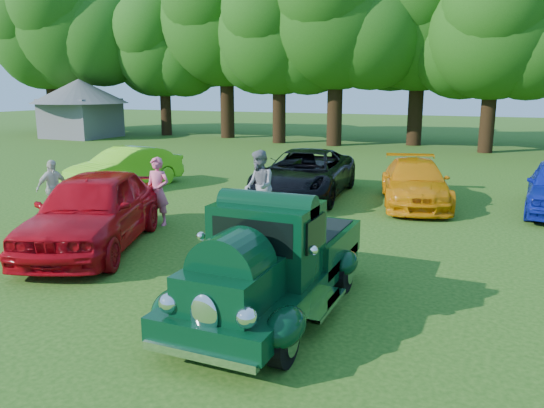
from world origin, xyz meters
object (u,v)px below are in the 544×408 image
at_px(back_car_orange, 415,183).
at_px(spectator_pink, 158,191).
at_px(back_car_lime, 125,168).
at_px(back_car_black, 305,174).
at_px(hero_pickup, 273,264).
at_px(red_convertible, 93,210).
at_px(spectator_white, 53,188).
at_px(gazebo, 80,102).
at_px(spectator_grey, 259,186).

height_order(back_car_orange, spectator_pink, spectator_pink).
distance_m(back_car_lime, back_car_black, 6.19).
distance_m(hero_pickup, red_convertible, 5.03).
bearing_deg(spectator_white, gazebo, 57.26).
height_order(spectator_pink, spectator_grey, spectator_grey).
distance_m(back_car_black, gazebo, 24.51).
bearing_deg(spectator_pink, back_car_orange, 37.57).
bearing_deg(back_car_black, back_car_orange, -0.60).
bearing_deg(red_convertible, spectator_pink, 64.89).
relative_size(back_car_black, gazebo, 0.82).
relative_size(back_car_orange, gazebo, 0.69).
bearing_deg(red_convertible, hero_pickup, -38.89).
bearing_deg(red_convertible, spectator_white, 127.54).
relative_size(back_car_lime, gazebo, 0.65).
xyz_separation_m(spectator_pink, spectator_grey, (2.16, 1.29, 0.07)).
relative_size(hero_pickup, back_car_lime, 1.07).
height_order(spectator_grey, gazebo, gazebo).
relative_size(spectator_white, gazebo, 0.24).
bearing_deg(hero_pickup, back_car_orange, 84.62).
distance_m(back_car_orange, spectator_pink, 7.39).
bearing_deg(spectator_grey, spectator_pink, -96.05).
distance_m(red_convertible, back_car_black, 7.20).
height_order(spectator_white, gazebo, gazebo).
height_order(back_car_lime, back_car_orange, back_car_lime).
distance_m(back_car_lime, spectator_grey, 6.58).
relative_size(red_convertible, spectator_white, 3.19).
bearing_deg(back_car_lime, spectator_white, -66.11).
height_order(red_convertible, spectator_white, red_convertible).
bearing_deg(back_car_black, back_car_lime, -176.10).
bearing_deg(spectator_white, back_car_orange, -41.82).
distance_m(back_car_black, back_car_orange, 3.33).
bearing_deg(spectator_pink, red_convertible, -98.40).
relative_size(spectator_pink, spectator_white, 1.12).
height_order(red_convertible, spectator_pink, spectator_pink).
xyz_separation_m(back_car_orange, gazebo, (-24.10, 12.61, 1.76)).
bearing_deg(back_car_orange, spectator_grey, -145.69).
relative_size(back_car_black, spectator_grey, 2.87).
bearing_deg(spectator_pink, spectator_white, -178.17).
bearing_deg(spectator_pink, hero_pickup, -42.65).
xyz_separation_m(back_car_lime, back_car_black, (6.11, 0.98, 0.05)).
distance_m(spectator_pink, spectator_grey, 2.52).
bearing_deg(back_car_black, spectator_white, -141.28).
bearing_deg(red_convertible, gazebo, 111.82).
relative_size(back_car_lime, back_car_black, 0.79).
distance_m(hero_pickup, spectator_pink, 5.91).
bearing_deg(back_car_black, spectator_grey, -95.14).
bearing_deg(back_car_orange, hero_pickup, -109.03).
height_order(back_car_lime, back_car_black, back_car_black).
xyz_separation_m(back_car_lime, spectator_white, (0.87, -4.06, 0.07)).
relative_size(spectator_pink, gazebo, 0.27).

